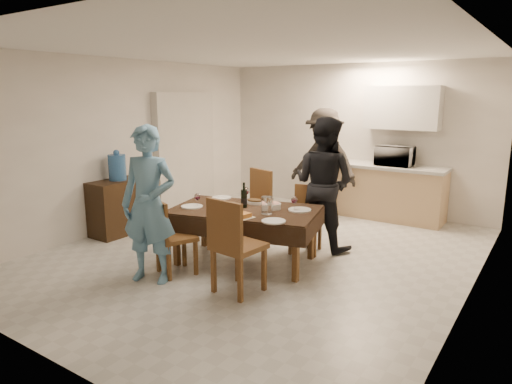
{
  "coord_description": "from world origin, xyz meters",
  "views": [
    {
      "loc": [
        3.13,
        -4.79,
        2.06
      ],
      "look_at": [
        0.11,
        -0.3,
        0.9
      ],
      "focal_mm": 32.0,
      "sensor_mm": 36.0,
      "label": 1
    }
  ],
  "objects_px": {
    "person_far": "(324,184)",
    "person_kitchen": "(324,163)",
    "savoury_tart": "(233,214)",
    "person_near": "(149,205)",
    "microwave": "(395,156)",
    "dining_table": "(245,211)",
    "water_pitcher": "(267,205)",
    "console": "(120,207)",
    "water_jug": "(117,167)",
    "wine_bottle": "(244,195)"
  },
  "relations": [
    {
      "from": "dining_table",
      "to": "console",
      "type": "bearing_deg",
      "value": 167.06
    },
    {
      "from": "water_jug",
      "to": "microwave",
      "type": "distance_m",
      "value": 4.42
    },
    {
      "from": "microwave",
      "to": "savoury_tart",
      "type": "bearing_deg",
      "value": 77.2
    },
    {
      "from": "person_far",
      "to": "person_kitchen",
      "type": "height_order",
      "value": "person_kitchen"
    },
    {
      "from": "console",
      "to": "person_near",
      "type": "xyz_separation_m",
      "value": [
        1.72,
        -0.99,
        0.47
      ]
    },
    {
      "from": "console",
      "to": "person_near",
      "type": "distance_m",
      "value": 2.04
    },
    {
      "from": "console",
      "to": "person_far",
      "type": "height_order",
      "value": "person_far"
    },
    {
      "from": "water_pitcher",
      "to": "console",
      "type": "bearing_deg",
      "value": -179.83
    },
    {
      "from": "dining_table",
      "to": "water_pitcher",
      "type": "bearing_deg",
      "value": -22.53
    },
    {
      "from": "console",
      "to": "water_pitcher",
      "type": "relative_size",
      "value": 4.31
    },
    {
      "from": "savoury_tart",
      "to": "wine_bottle",
      "type": "bearing_deg",
      "value": 109.23
    },
    {
      "from": "microwave",
      "to": "person_near",
      "type": "xyz_separation_m",
      "value": [
        -1.43,
        -4.09,
        -0.19
      ]
    },
    {
      "from": "dining_table",
      "to": "water_pitcher",
      "type": "xyz_separation_m",
      "value": [
        0.35,
        -0.05,
        0.13
      ]
    },
    {
      "from": "water_pitcher",
      "to": "savoury_tart",
      "type": "distance_m",
      "value": 0.42
    },
    {
      "from": "dining_table",
      "to": "savoury_tart",
      "type": "xyz_separation_m",
      "value": [
        0.1,
        -0.38,
        0.06
      ]
    },
    {
      "from": "microwave",
      "to": "person_far",
      "type": "distance_m",
      "value": 2.03
    },
    {
      "from": "person_kitchen",
      "to": "water_pitcher",
      "type": "bearing_deg",
      "value": -78.47
    },
    {
      "from": "person_kitchen",
      "to": "savoury_tart",
      "type": "bearing_deg",
      "value": -84.45
    },
    {
      "from": "savoury_tart",
      "to": "person_kitchen",
      "type": "bearing_deg",
      "value": 95.55
    },
    {
      "from": "microwave",
      "to": "wine_bottle",
      "type": "bearing_deg",
      "value": 72.78
    },
    {
      "from": "microwave",
      "to": "person_far",
      "type": "xyz_separation_m",
      "value": [
        -0.33,
        -1.99,
        -0.18
      ]
    },
    {
      "from": "dining_table",
      "to": "person_near",
      "type": "xyz_separation_m",
      "value": [
        -0.55,
        -1.05,
        0.22
      ]
    },
    {
      "from": "person_far",
      "to": "microwave",
      "type": "bearing_deg",
      "value": -94.86
    },
    {
      "from": "console",
      "to": "person_near",
      "type": "height_order",
      "value": "person_near"
    },
    {
      "from": "dining_table",
      "to": "person_far",
      "type": "distance_m",
      "value": 1.21
    },
    {
      "from": "water_jug",
      "to": "console",
      "type": "bearing_deg",
      "value": -90.0
    },
    {
      "from": "person_kitchen",
      "to": "person_far",
      "type": "bearing_deg",
      "value": -64.39
    },
    {
      "from": "wine_bottle",
      "to": "person_far",
      "type": "distance_m",
      "value": 1.17
    },
    {
      "from": "microwave",
      "to": "person_far",
      "type": "relative_size",
      "value": 0.32
    },
    {
      "from": "wine_bottle",
      "to": "person_near",
      "type": "relative_size",
      "value": 0.18
    },
    {
      "from": "water_jug",
      "to": "person_kitchen",
      "type": "bearing_deg",
      "value": 51.86
    },
    {
      "from": "savoury_tart",
      "to": "console",
      "type": "bearing_deg",
      "value": 172.25
    },
    {
      "from": "water_jug",
      "to": "person_far",
      "type": "relative_size",
      "value": 0.21
    },
    {
      "from": "person_near",
      "to": "water_jug",
      "type": "bearing_deg",
      "value": 131.21
    },
    {
      "from": "dining_table",
      "to": "wine_bottle",
      "type": "height_order",
      "value": "wine_bottle"
    },
    {
      "from": "water_jug",
      "to": "microwave",
      "type": "xyz_separation_m",
      "value": [
        3.15,
        3.1,
        0.06
      ]
    },
    {
      "from": "microwave",
      "to": "person_near",
      "type": "bearing_deg",
      "value": 70.77
    },
    {
      "from": "water_pitcher",
      "to": "microwave",
      "type": "distance_m",
      "value": 3.15
    },
    {
      "from": "console",
      "to": "wine_bottle",
      "type": "distance_m",
      "value": 2.26
    },
    {
      "from": "person_kitchen",
      "to": "person_near",
      "type": "bearing_deg",
      "value": -95.66
    },
    {
      "from": "savoury_tart",
      "to": "person_near",
      "type": "relative_size",
      "value": 0.24
    },
    {
      "from": "console",
      "to": "wine_bottle",
      "type": "xyz_separation_m",
      "value": [
        2.22,
        0.11,
        0.44
      ]
    },
    {
      "from": "savoury_tart",
      "to": "person_near",
      "type": "bearing_deg",
      "value": -134.13
    },
    {
      "from": "microwave",
      "to": "person_near",
      "type": "distance_m",
      "value": 4.34
    },
    {
      "from": "water_jug",
      "to": "water_pitcher",
      "type": "xyz_separation_m",
      "value": [
        2.62,
        0.01,
        -0.22
      ]
    },
    {
      "from": "microwave",
      "to": "person_kitchen",
      "type": "relative_size",
      "value": 0.31
    },
    {
      "from": "water_jug",
      "to": "wine_bottle",
      "type": "xyz_separation_m",
      "value": [
        2.22,
        0.11,
        -0.16
      ]
    },
    {
      "from": "microwave",
      "to": "person_near",
      "type": "relative_size",
      "value": 0.33
    },
    {
      "from": "console",
      "to": "person_kitchen",
      "type": "relative_size",
      "value": 0.48
    },
    {
      "from": "water_jug",
      "to": "person_kitchen",
      "type": "height_order",
      "value": "person_kitchen"
    }
  ]
}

